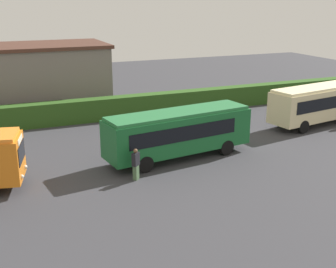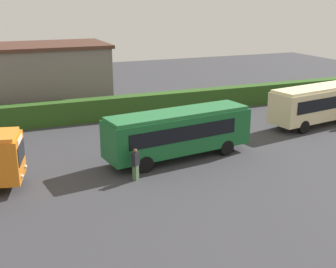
{
  "view_description": "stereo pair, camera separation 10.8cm",
  "coord_description": "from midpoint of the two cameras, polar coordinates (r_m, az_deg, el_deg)",
  "views": [
    {
      "loc": [
        -11.18,
        -25.49,
        9.81
      ],
      "look_at": [
        -0.6,
        -0.33,
        1.36
      ],
      "focal_mm": 47.14,
      "sensor_mm": 36.0,
      "label": 1
    },
    {
      "loc": [
        -11.08,
        -25.53,
        9.81
      ],
      "look_at": [
        -0.6,
        -0.33,
        1.36
      ],
      "focal_mm": 47.14,
      "sensor_mm": 36.0,
      "label": 2
    }
  ],
  "objects": [
    {
      "name": "traffic_cone",
      "position": [
        34.72,
        -5.26,
        1.24
      ],
      "size": [
        0.36,
        0.36,
        0.6
      ],
      "primitive_type": "cone",
      "color": "orange",
      "rests_on": "ground_plane"
    },
    {
      "name": "depot_building",
      "position": [
        41.49,
        -16.31,
        7.03
      ],
      "size": [
        12.28,
        7.37,
        5.92
      ],
      "color": "slate",
      "rests_on": "ground_plane"
    },
    {
      "name": "person_left",
      "position": [
        24.7,
        -4.1,
        -3.82
      ],
      "size": [
        0.54,
        0.52,
        1.83
      ],
      "rotation": [
        0.0,
        0.0,
        2.29
      ],
      "color": "#4C6B47",
      "rests_on": "ground_plane"
    },
    {
      "name": "hedge_row",
      "position": [
        37.88,
        -4.87,
        3.58
      ],
      "size": [
        54.77,
        1.29,
        1.85
      ],
      "primitive_type": "cube",
      "color": "#2D541C",
      "rests_on": "ground_plane"
    },
    {
      "name": "ground_plane",
      "position": [
        29.51,
        0.93,
        -2.21
      ],
      "size": [
        85.53,
        85.53,
        0.0
      ],
      "primitive_type": "plane",
      "color": "#38383D"
    },
    {
      "name": "person_center",
      "position": [
        40.08,
        16.3,
        3.61
      ],
      "size": [
        0.49,
        0.44,
        1.64
      ],
      "rotation": [
        0.0,
        0.0,
        2.12
      ],
      "color": "silver",
      "rests_on": "ground_plane"
    },
    {
      "name": "bus_green",
      "position": [
        27.74,
        1.51,
        0.37
      ],
      "size": [
        9.9,
        3.7,
        3.07
      ],
      "rotation": [
        0.0,
        0.0,
        0.13
      ],
      "color": "#19602D",
      "rests_on": "ground_plane"
    },
    {
      "name": "bus_cream",
      "position": [
        37.11,
        18.85,
        3.82
      ],
      "size": [
        8.91,
        3.78,
        3.13
      ],
      "rotation": [
        0.0,
        0.0,
        0.17
      ],
      "color": "beige",
      "rests_on": "ground_plane"
    }
  ]
}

